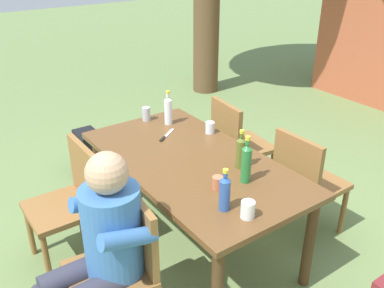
% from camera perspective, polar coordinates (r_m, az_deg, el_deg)
% --- Properties ---
extents(ground_plane, '(24.00, 24.00, 0.00)m').
position_cam_1_polar(ground_plane, '(3.34, 0.00, -13.11)').
color(ground_plane, '#6B844C').
extents(dining_table, '(1.72, 0.92, 0.73)m').
position_cam_1_polar(dining_table, '(2.97, 0.00, -3.52)').
color(dining_table, brown).
rests_on(dining_table, ground_plane).
extents(chair_near_right, '(0.49, 0.49, 0.87)m').
position_cam_1_polar(chair_near_right, '(2.48, -9.43, -15.41)').
color(chair_near_right, olive).
rests_on(chair_near_right, ground_plane).
extents(chair_far_right, '(0.45, 0.45, 0.87)m').
position_cam_1_polar(chair_far_right, '(3.27, 15.00, -4.69)').
color(chair_far_right, olive).
rests_on(chair_far_right, ground_plane).
extents(chair_near_left, '(0.44, 0.44, 0.87)m').
position_cam_1_polar(chair_near_left, '(3.07, -16.03, -7.00)').
color(chair_near_left, olive).
rests_on(chair_near_left, ground_plane).
extents(chair_far_left, '(0.48, 0.48, 0.87)m').
position_cam_1_polar(chair_far_left, '(3.74, 6.02, 0.27)').
color(chair_far_left, olive).
rests_on(chair_far_left, ground_plane).
extents(person_in_white_shirt, '(0.47, 0.62, 1.18)m').
position_cam_1_polar(person_in_white_shirt, '(2.35, -12.28, -13.15)').
color(person_in_white_shirt, '#3D70B2').
rests_on(person_in_white_shirt, ground_plane).
extents(bottle_olive, '(0.06, 0.06, 0.27)m').
position_cam_1_polar(bottle_olive, '(2.80, 6.61, -1.02)').
color(bottle_olive, '#566623').
rests_on(bottle_olive, dining_table).
extents(bottle_green, '(0.06, 0.06, 0.32)m').
position_cam_1_polar(bottle_green, '(2.64, 7.32, -2.48)').
color(bottle_green, '#287A38').
rests_on(bottle_green, dining_table).
extents(bottle_blue, '(0.06, 0.06, 0.26)m').
position_cam_1_polar(bottle_blue, '(2.37, 4.43, -6.53)').
color(bottle_blue, '#2D56A3').
rests_on(bottle_blue, dining_table).
extents(bottle_clear, '(0.06, 0.06, 0.28)m').
position_cam_1_polar(bottle_clear, '(3.45, -3.23, 4.63)').
color(bottle_clear, white).
rests_on(bottle_clear, dining_table).
extents(cup_steel, '(0.07, 0.07, 0.11)m').
position_cam_1_polar(cup_steel, '(3.56, -6.19, 4.07)').
color(cup_steel, '#B2B7BC').
rests_on(cup_steel, dining_table).
extents(cup_white, '(0.08, 0.08, 0.10)m').
position_cam_1_polar(cup_white, '(2.36, 7.52, -8.76)').
color(cup_white, white).
rests_on(cup_white, dining_table).
extents(cup_glass, '(0.07, 0.07, 0.09)m').
position_cam_1_polar(cup_glass, '(3.31, 2.44, 2.23)').
color(cup_glass, silver).
rests_on(cup_glass, dining_table).
extents(cup_terracotta, '(0.07, 0.07, 0.08)m').
position_cam_1_polar(cup_terracotta, '(2.59, 3.47, -5.23)').
color(cup_terracotta, '#BC6B47').
rests_on(cup_terracotta, dining_table).
extents(table_knife, '(0.15, 0.21, 0.01)m').
position_cam_1_polar(table_knife, '(3.27, -3.52, 1.11)').
color(table_knife, silver).
rests_on(table_knife, dining_table).
extents(backpack_by_near_side, '(0.28, 0.25, 0.44)m').
position_cam_1_polar(backpack_by_near_side, '(4.24, -13.82, -1.24)').
color(backpack_by_near_side, black).
rests_on(backpack_by_near_side, ground_plane).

